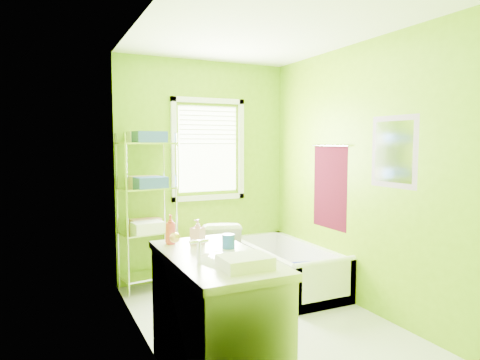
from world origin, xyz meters
name	(u,v)px	position (x,y,z in m)	size (l,w,h in m)	color
ground	(260,319)	(0.00, 0.00, 0.00)	(2.90, 2.90, 0.00)	silver
room_envelope	(261,152)	(0.00, 0.00, 1.55)	(2.14, 2.94, 2.62)	#6C9D07
window	(208,144)	(0.05, 1.42, 1.61)	(0.92, 0.05, 1.22)	white
door	(185,249)	(-1.04, -1.00, 1.00)	(0.09, 0.80, 2.00)	white
right_wall_decor	(353,174)	(1.04, -0.02, 1.32)	(0.04, 1.48, 1.17)	#410715
bathtub	(287,273)	(0.69, 0.66, 0.16)	(0.72, 1.54, 0.50)	white
toilet	(221,252)	(0.06, 1.07, 0.38)	(0.42, 0.74, 0.76)	white
vanity	(216,316)	(-0.76, -0.80, 0.47)	(0.60, 1.18, 1.10)	white
wire_shelf_unit	(148,193)	(-0.72, 1.26, 1.07)	(0.63, 0.51, 1.75)	silver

